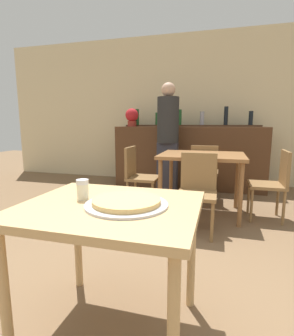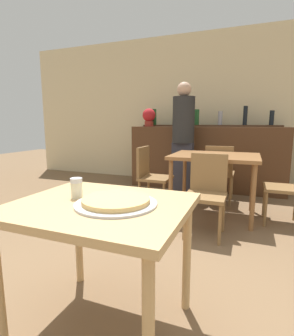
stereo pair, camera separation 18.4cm
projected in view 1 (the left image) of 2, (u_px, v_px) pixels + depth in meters
The scene contains 14 objects.
ground_plane at pixel (113, 329), 1.47m from camera, with size 16.00×16.00×0.00m, color brown.
wall_back at pixel (193, 110), 5.03m from camera, with size 8.00×0.05×2.80m.
dining_table_near at pixel (110, 221), 1.36m from camera, with size 0.91×0.77×0.73m.
dining_table_far at pixel (202, 161), 3.27m from camera, with size 1.03×0.82×0.77m.
bar_counter at pixel (189, 157), 4.70m from camera, with size 2.60×0.56×1.08m.
bar_back_shelf at pixel (188, 123), 4.74m from camera, with size 2.39×0.24×0.35m.
chair_far_side_front at pixel (197, 187), 2.75m from camera, with size 0.40×0.40×0.83m.
chair_far_side_back at pixel (204, 169), 3.86m from camera, with size 0.40×0.40×0.83m.
chair_far_side_left at pixel (138, 173), 3.53m from camera, with size 0.40×0.40×0.83m.
chair_far_side_right at pixel (274, 180), 3.08m from camera, with size 0.40×0.40×0.83m.
pizza_tray at pixel (126, 202), 1.32m from camera, with size 0.42×0.42×0.04m.
cheese_shaker at pixel (83, 190), 1.41m from camera, with size 0.07×0.07×0.11m.
person_standing at pixel (168, 135), 4.15m from camera, with size 0.34×0.34×1.76m.
potted_plant at pixel (132, 116), 4.80m from camera, with size 0.24×0.24×0.33m.
Camera 1 is at (0.53, -1.20, 1.14)m, focal length 28.00 mm.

